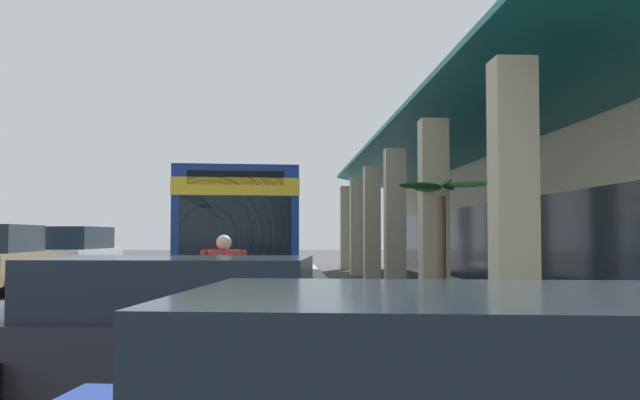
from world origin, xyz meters
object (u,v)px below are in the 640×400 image
Objects in this scene: transit_bus at (228,228)px; potted_palm at (442,289)px; pedestrian at (224,285)px; parked_suv_white at (76,253)px; parked_sedan_charcoal at (190,336)px.

transit_bus is 4.15× the size of potted_palm.
potted_palm reaches higher than pedestrian.
potted_palm is at bearing 36.26° from transit_bus.
parked_suv_white is at bearing -139.65° from transit_bus.
transit_bus is at bearing -143.74° from potted_palm.
parked_suv_white is 2.95× the size of pedestrian.
transit_bus is 7.79m from potted_palm.
parked_sedan_charcoal is at bearing 2.67° from transit_bus.
parked_suv_white is 1.80× the size of potted_palm.
transit_bus reaches higher than parked_sedan_charcoal.
transit_bus reaches higher than potted_palm.
potted_palm is (-3.15, 3.94, -0.30)m from pedestrian.
pedestrian reaches higher than parked_sedan_charcoal.
pedestrian is at bearing 21.88° from parked_suv_white.
potted_palm is at bearing 38.49° from parked_suv_white.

